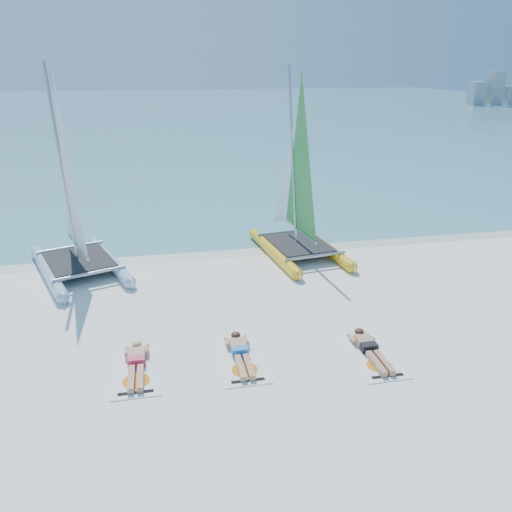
{
  "coord_description": "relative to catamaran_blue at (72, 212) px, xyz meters",
  "views": [
    {
      "loc": [
        -1.53,
        -10.73,
        6.11
      ],
      "look_at": [
        0.87,
        1.2,
        1.4
      ],
      "focal_mm": 35.0,
      "sensor_mm": 36.0,
      "label": 1
    }
  ],
  "objects": [
    {
      "name": "ground",
      "position": [
        4.13,
        -4.64,
        -1.91
      ],
      "size": [
        140.0,
        140.0,
        0.0
      ],
      "primitive_type": "plane",
      "color": "white",
      "rests_on": "ground"
    },
    {
      "name": "sea",
      "position": [
        4.13,
        58.36,
        -1.9
      ],
      "size": [
        140.0,
        115.0,
        0.01
      ],
      "primitive_type": "cube",
      "color": "#71B9BC",
      "rests_on": "ground"
    },
    {
      "name": "wet_sand_strip",
      "position": [
        4.13,
        0.86,
        -1.9
      ],
      "size": [
        140.0,
        1.4,
        0.01
      ],
      "primitive_type": "cube",
      "color": "silver",
      "rests_on": "ground"
    },
    {
      "name": "distant_skyline",
      "position": [
        57.84,
        57.36,
        0.03
      ],
      "size": [
        14.0,
        2.0,
        5.0
      ],
      "color": "#A6B0B7",
      "rests_on": "ground"
    },
    {
      "name": "catamaran_blue",
      "position": [
        0.0,
        0.0,
        0.0
      ],
      "size": [
        3.7,
        5.16,
        6.39
      ],
      "rotation": [
        0.0,
        0.0,
        0.35
      ],
      "color": "#A1BCD3",
      "rests_on": "ground"
    },
    {
      "name": "catamaran_yellow",
      "position": [
        7.13,
        0.49,
        0.07
      ],
      "size": [
        2.78,
        5.04,
        6.28
      ],
      "rotation": [
        0.0,
        0.0,
        0.13
      ],
      "color": "yellow",
      "rests_on": "ground"
    },
    {
      "name": "towel_a",
      "position": [
        1.88,
        -6.09,
        -1.9
      ],
      "size": [
        1.0,
        1.85,
        0.02
      ],
      "primitive_type": "cube",
      "color": "white",
      "rests_on": "ground"
    },
    {
      "name": "sunbather_a",
      "position": [
        1.88,
        -5.9,
        -1.79
      ],
      "size": [
        0.37,
        1.73,
        0.26
      ],
      "color": "tan",
      "rests_on": "towel_a"
    },
    {
      "name": "towel_b",
      "position": [
        4.14,
        -6.13,
        -1.9
      ],
      "size": [
        1.0,
        1.85,
        0.02
      ],
      "primitive_type": "cube",
      "color": "white",
      "rests_on": "ground"
    },
    {
      "name": "sunbather_b",
      "position": [
        4.14,
        -5.94,
        -1.79
      ],
      "size": [
        0.37,
        1.73,
        0.26
      ],
      "color": "tan",
      "rests_on": "towel_b"
    },
    {
      "name": "towel_c",
      "position": [
        7.02,
        -6.55,
        -1.9
      ],
      "size": [
        1.0,
        1.85,
        0.02
      ],
      "primitive_type": "cube",
      "color": "white",
      "rests_on": "ground"
    },
    {
      "name": "sunbather_c",
      "position": [
        7.02,
        -6.36,
        -1.79
      ],
      "size": [
        0.37,
        1.73,
        0.26
      ],
      "color": "tan",
      "rests_on": "towel_c"
    }
  ]
}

